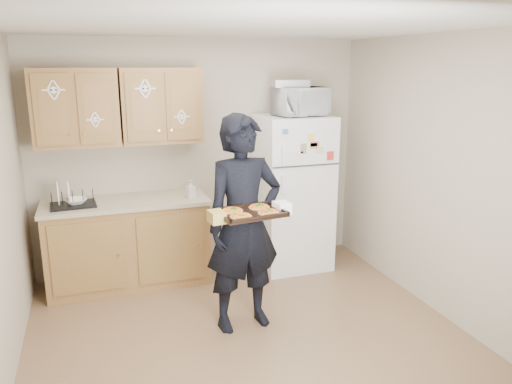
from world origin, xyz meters
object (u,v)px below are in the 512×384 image
(person, at_px, (244,224))
(dish_rack, at_px, (73,198))
(microwave, at_px, (301,102))
(refrigerator, at_px, (293,192))
(baking_tray, at_px, (250,213))

(person, xyz_separation_m, dish_rack, (-1.38, 1.15, 0.06))
(dish_rack, bearing_deg, microwave, -1.34)
(microwave, height_order, dish_rack, microwave)
(refrigerator, distance_m, microwave, 1.00)
(refrigerator, relative_size, microwave, 3.15)
(refrigerator, bearing_deg, person, -128.81)
(baking_tray, bearing_deg, dish_rack, 125.47)
(microwave, distance_m, dish_rack, 2.50)
(refrigerator, distance_m, person, 1.47)
(baking_tray, relative_size, microwave, 0.93)
(microwave, xyz_separation_m, dish_rack, (-2.35, 0.06, -0.87))
(refrigerator, distance_m, baking_tray, 1.75)
(person, xyz_separation_m, baking_tray, (-0.04, -0.30, 0.19))
(baking_tray, bearing_deg, microwave, 46.62)
(person, relative_size, dish_rack, 4.43)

